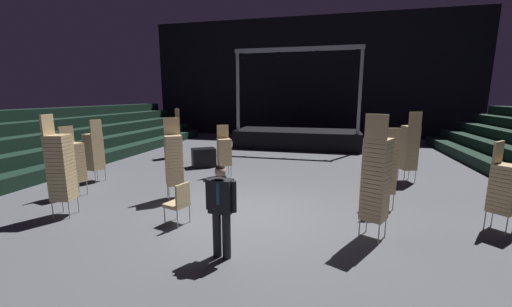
# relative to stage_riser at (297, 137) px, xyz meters

# --- Properties ---
(ground_plane) EXTENTS (22.00, 30.00, 0.10)m
(ground_plane) POSITION_rel_stage_riser_xyz_m (0.00, -9.96, -0.63)
(ground_plane) COLOR #515459
(arena_end_wall) EXTENTS (22.00, 0.30, 8.00)m
(arena_end_wall) POSITION_rel_stage_riser_xyz_m (0.00, 5.04, 3.42)
(arena_end_wall) COLOR black
(arena_end_wall) RESTS_ON ground_plane
(stage_riser) EXTENTS (6.61, 2.75, 5.13)m
(stage_riser) POSITION_rel_stage_riser_xyz_m (0.00, 0.00, 0.00)
(stage_riser) COLOR black
(stage_riser) RESTS_ON ground_plane
(man_with_tie) EXTENTS (0.57, 0.26, 1.69)m
(man_with_tie) POSITION_rel_stage_riser_xyz_m (-0.01, -12.04, 0.38)
(man_with_tie) COLOR black
(man_with_tie) RESTS_ON ground_plane
(chair_stack_front_left) EXTENTS (0.59, 0.59, 2.48)m
(chair_stack_front_left) POSITION_rel_stage_riser_xyz_m (2.65, -10.62, 0.66)
(chair_stack_front_left) COLOR #B2B5BA
(chair_stack_front_left) RESTS_ON ground_plane
(chair_stack_front_right) EXTENTS (0.61, 0.61, 2.22)m
(chair_stack_front_right) POSITION_rel_stage_riser_xyz_m (-2.34, -9.37, 0.53)
(chair_stack_front_right) COLOR #B2B5BA
(chair_stack_front_right) RESTS_ON ground_plane
(chair_stack_mid_left) EXTENTS (0.62, 0.62, 2.22)m
(chair_stack_mid_left) POSITION_rel_stage_riser_xyz_m (-5.19, -4.10, 0.53)
(chair_stack_mid_left) COLOR #B2B5BA
(chair_stack_mid_left) RESTS_ON ground_plane
(chair_stack_mid_right) EXTENTS (0.61, 0.61, 1.79)m
(chair_stack_mid_right) POSITION_rel_stage_riser_xyz_m (-1.81, -6.80, 0.33)
(chair_stack_mid_right) COLOR #B2B5BA
(chair_stack_mid_right) RESTS_ON ground_plane
(chair_stack_mid_centre) EXTENTS (0.53, 0.53, 1.96)m
(chair_stack_mid_centre) POSITION_rel_stage_riser_xyz_m (-5.22, -9.79, 0.41)
(chair_stack_mid_centre) COLOR #B2B5BA
(chair_stack_mid_centre) RESTS_ON ground_plane
(chair_stack_rear_left) EXTENTS (0.53, 0.53, 2.39)m
(chair_stack_rear_left) POSITION_rel_stage_riser_xyz_m (-4.28, -11.10, 0.62)
(chair_stack_rear_left) COLOR #B2B5BA
(chair_stack_rear_left) RESTS_ON ground_plane
(chair_stack_rear_right) EXTENTS (0.51, 0.51, 2.05)m
(chair_stack_rear_right) POSITION_rel_stage_riser_xyz_m (3.13, -8.75, 0.45)
(chair_stack_rear_right) COLOR #B2B5BA
(chair_stack_rear_right) RESTS_ON ground_plane
(chair_stack_rear_centre) EXTENTS (0.51, 0.51, 2.05)m
(chair_stack_rear_centre) POSITION_rel_stage_riser_xyz_m (-5.73, -8.42, 0.45)
(chair_stack_rear_centre) COLOR #B2B5BA
(chair_stack_rear_centre) RESTS_ON ground_plane
(chair_stack_aisle_left) EXTENTS (0.62, 0.62, 1.88)m
(chair_stack_aisle_left) POSITION_rel_stage_riser_xyz_m (5.29, -9.61, 0.37)
(chair_stack_aisle_left) COLOR #B2B5BA
(chair_stack_aisle_left) RESTS_ON ground_plane
(chair_stack_aisle_right) EXTENTS (0.56, 0.56, 2.31)m
(chair_stack_aisle_right) POSITION_rel_stage_riser_xyz_m (4.29, -5.95, 0.58)
(chair_stack_aisle_right) COLOR #B2B5BA
(chair_stack_aisle_right) RESTS_ON ground_plane
(equipment_road_case) EXTENTS (1.08, 1.00, 0.74)m
(equipment_road_case) POSITION_rel_stage_riser_xyz_m (-3.12, -5.60, -0.20)
(equipment_road_case) COLOR black
(equipment_road_case) RESTS_ON ground_plane
(loose_chair_near_man) EXTENTS (0.55, 0.55, 0.95)m
(loose_chair_near_man) POSITION_rel_stage_riser_xyz_m (-1.40, -10.93, -0.04)
(loose_chair_near_man) COLOR #B2B5BA
(loose_chair_near_man) RESTS_ON ground_plane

